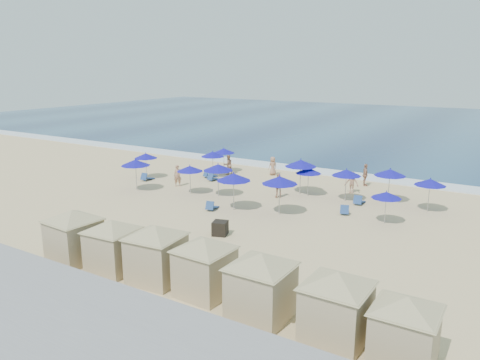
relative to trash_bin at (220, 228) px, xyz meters
name	(u,v)px	position (x,y,z in m)	size (l,w,h in m)	color
ground	(229,217)	(-1.29, 2.93, -0.40)	(160.00, 160.00, 0.00)	#D5BB87
ocean	(417,126)	(-1.29, 57.93, -0.37)	(160.00, 80.00, 0.06)	navy
surf_line	(323,172)	(-1.29, 18.43, -0.36)	(160.00, 2.50, 0.08)	white
seawall	(42,293)	(-1.29, -10.56, 0.25)	(160.00, 6.10, 1.22)	gray
trash_bin	(220,228)	(0.00, 0.00, 0.00)	(0.80, 0.80, 0.80)	black
cabana_0	(73,229)	(-3.99, -6.79, 1.25)	(4.59, 4.59, 2.88)	tan
cabana_1	(113,239)	(-1.52, -6.57, 1.16)	(4.35, 4.35, 2.73)	tan
cabana_2	(156,246)	(0.92, -6.32, 1.24)	(4.56, 4.56, 2.87)	tan
cabana_3	(205,259)	(3.51, -6.25, 1.19)	(4.42, 4.42, 2.77)	tan
cabana_4	(261,277)	(6.41, -6.64, 1.25)	(4.61, 4.61, 2.89)	tan
cabana_5	(337,298)	(9.36, -6.58, 1.22)	(4.53, 4.53, 2.84)	tan
cabana_6	(406,322)	(11.69, -6.73, 1.10)	(4.18, 4.18, 2.62)	tan
umbrella_0	(146,156)	(-13.25, 8.20, 1.55)	(1.98, 1.98, 2.25)	#A5A8AD
umbrella_1	(135,163)	(-11.01, 4.70, 1.81)	(2.24, 2.24, 2.55)	#A5A8AD
umbrella_2	(213,154)	(-8.68, 11.60, 1.61)	(2.04, 2.04, 2.32)	#A5A8AD
umbrella_3	(190,169)	(-6.91, 6.15, 1.54)	(1.97, 1.97, 2.24)	#A5A8AD
umbrella_4	(224,151)	(-8.96, 13.74, 1.56)	(1.99, 1.99, 2.26)	#A5A8AD
umbrella_5	(218,167)	(-4.75, 6.71, 1.78)	(2.21, 2.21, 2.51)	#A5A8AD
umbrella_6	(234,177)	(-1.92, 4.43, 1.86)	(2.29, 2.29, 2.61)	#A5A8AD
umbrella_7	(308,171)	(0.81, 10.33, 1.50)	(1.93, 1.93, 2.19)	#A5A8AD
umbrella_8	(280,180)	(1.10, 5.16, 1.89)	(2.32, 2.32, 2.65)	#A5A8AD
umbrella_9	(390,172)	(6.34, 11.71, 1.77)	(2.20, 2.20, 2.50)	#A5A8AD
umbrella_10	(346,173)	(3.63, 10.50, 1.66)	(2.09, 2.09, 2.37)	#A5A8AD
umbrella_11	(386,195)	(7.39, 6.95, 1.41)	(1.83, 1.83, 2.08)	#A5A8AD
umbrella_12	(430,182)	(9.15, 10.92, 1.60)	(2.03, 2.03, 2.31)	#A5A8AD
umbrella_13	(301,163)	(0.10, 10.50, 1.95)	(2.39, 2.39, 2.72)	#A5A8AD
beach_chair_0	(147,178)	(-12.67, 7.58, -0.16)	(0.64, 1.31, 0.71)	navy
beach_chair_1	(209,175)	(-8.84, 11.25, -0.16)	(0.98, 1.38, 0.70)	navy
beach_chair_2	(213,178)	(-7.87, 10.46, -0.17)	(0.72, 1.30, 0.68)	navy
beach_chair_3	(212,206)	(-3.19, 3.66, -0.17)	(0.80, 1.32, 0.68)	navy
beach_chair_4	(345,210)	(4.65, 7.53, -0.16)	(0.92, 1.35, 0.68)	navy
beach_chair_5	(359,201)	(4.76, 10.17, -0.16)	(0.60, 1.30, 0.71)	navy
beachgoer_0	(178,176)	(-9.17, 7.43, 0.46)	(0.63, 0.41, 1.73)	#A9785E
beachgoer_1	(228,165)	(-8.09, 13.09, 0.48)	(0.86, 0.67, 1.76)	#A9785E
beachgoer_2	(279,186)	(-0.79, 8.72, 0.50)	(1.06, 0.44, 1.81)	#A9785E
beachgoer_3	(352,182)	(3.30, 12.78, 0.42)	(1.07, 0.61, 1.65)	#A9785E
beachgoer_4	(273,166)	(-4.63, 15.00, 0.42)	(0.80, 0.52, 1.64)	#A9785E
beachgoer_5	(365,175)	(3.49, 15.50, 0.50)	(1.06, 0.44, 1.80)	#A9785E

